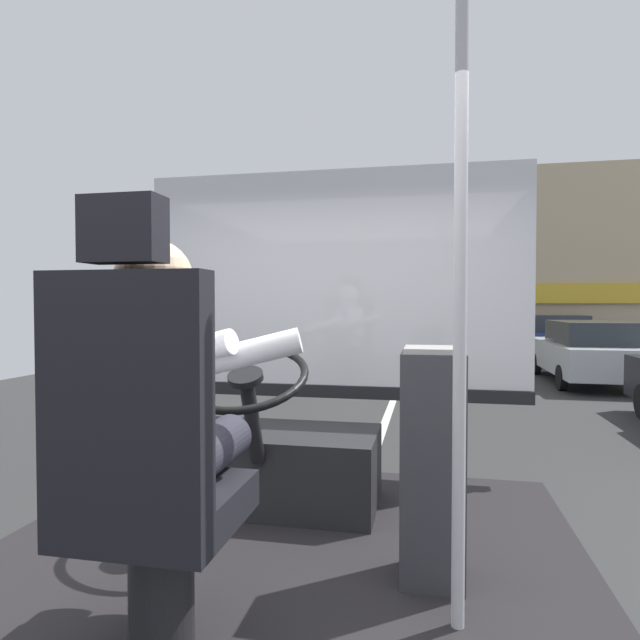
% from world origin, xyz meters
% --- Properties ---
extents(ground, '(18.00, 44.00, 0.06)m').
position_xyz_m(ground, '(0.00, 8.80, -0.02)').
color(ground, '#2F2F2F').
extents(driver_seat, '(0.48, 0.48, 1.37)m').
position_xyz_m(driver_seat, '(-0.19, -0.38, 1.27)').
color(driver_seat, black).
rests_on(driver_seat, bus_floor).
extents(bus_driver, '(0.78, 0.56, 0.76)m').
position_xyz_m(bus_driver, '(-0.19, -0.27, 1.46)').
color(bus_driver, '#282833').
rests_on(bus_driver, driver_seat).
extents(steering_console, '(1.10, 1.01, 0.88)m').
position_xyz_m(steering_console, '(-0.19, 0.92, 0.90)').
color(steering_console, black).
rests_on(steering_console, bus_floor).
extents(handrail_pole, '(0.04, 0.04, 2.17)m').
position_xyz_m(handrail_pole, '(0.72, 0.01, 1.76)').
color(handrail_pole, '#B7B7BC').
rests_on(handrail_pole, bus_floor).
extents(fare_box, '(0.24, 0.25, 0.91)m').
position_xyz_m(fare_box, '(0.64, 0.31, 1.12)').
color(fare_box, '#333338').
rests_on(fare_box, bus_floor).
extents(windshield_panel, '(2.50, 0.08, 1.48)m').
position_xyz_m(windshield_panel, '(0.00, 1.62, 1.71)').
color(windshield_panel, silver).
extents(street_tree, '(2.59, 2.59, 4.90)m').
position_xyz_m(street_tree, '(-3.02, 11.81, 3.56)').
color(street_tree, '#4C3828').
rests_on(street_tree, ground).
extents(shop_building, '(11.98, 5.51, 6.02)m').
position_xyz_m(shop_building, '(5.03, 18.27, 3.01)').
color(shop_building, tan).
rests_on(shop_building, ground).
extents(parked_car_silver, '(1.77, 4.10, 1.37)m').
position_xyz_m(parked_car_silver, '(4.08, 10.91, 0.71)').
color(parked_car_silver, silver).
rests_on(parked_car_silver, ground).
extents(parked_car_blue, '(1.91, 3.91, 1.42)m').
position_xyz_m(parked_car_blue, '(4.39, 15.70, 0.73)').
color(parked_car_blue, navy).
rests_on(parked_car_blue, ground).
extents(parked_car_charcoal, '(1.87, 4.13, 1.43)m').
position_xyz_m(parked_car_charcoal, '(4.12, 21.25, 0.73)').
color(parked_car_charcoal, '#474C51').
rests_on(parked_car_charcoal, ground).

